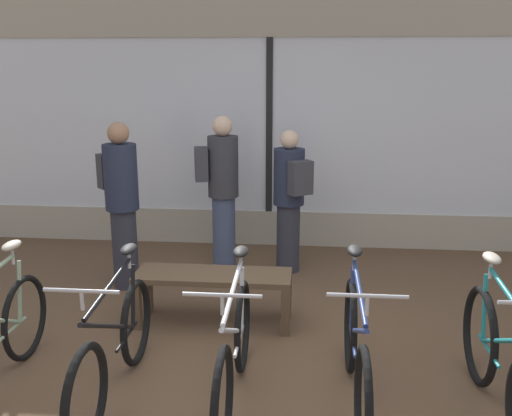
% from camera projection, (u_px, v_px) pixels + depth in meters
% --- Properties ---
extents(ground_plane, '(24.00, 24.00, 0.00)m').
position_uv_depth(ground_plane, '(238.00, 380.00, 4.27)').
color(ground_plane, brown).
extents(shop_back_wall, '(12.00, 0.08, 3.20)m').
position_uv_depth(shop_back_wall, '(269.00, 118.00, 7.05)').
color(shop_back_wall, '#B2A893').
rests_on(shop_back_wall, ground_plane).
extents(bicycle_center_left, '(0.46, 1.71, 1.02)m').
position_uv_depth(bicycle_center_left, '(115.00, 349.00, 3.96)').
color(bicycle_center_left, black).
rests_on(bicycle_center_left, ground_plane).
extents(bicycle_center, '(0.46, 1.74, 1.03)m').
position_uv_depth(bicycle_center, '(234.00, 354.00, 3.87)').
color(bicycle_center, black).
rests_on(bicycle_center, ground_plane).
extents(bicycle_center_right, '(0.46, 1.78, 1.04)m').
position_uv_depth(bicycle_center_right, '(356.00, 354.00, 3.85)').
color(bicycle_center_right, black).
rests_on(bicycle_center_right, ground_plane).
extents(bicycle_right, '(0.46, 1.74, 1.05)m').
position_uv_depth(bicycle_right, '(502.00, 366.00, 3.70)').
color(bicycle_right, black).
rests_on(bicycle_right, ground_plane).
extents(display_bench, '(1.40, 0.44, 0.48)m').
position_uv_depth(display_bench, '(213.00, 282.00, 5.11)').
color(display_bench, brown).
rests_on(display_bench, ground_plane).
extents(customer_near_rack, '(0.54, 0.54, 1.73)m').
position_uv_depth(customer_near_rack, '(121.00, 200.00, 5.84)').
color(customer_near_rack, '#2D2D38').
rests_on(customer_near_rack, ground_plane).
extents(customer_by_window, '(0.53, 0.41, 1.74)m').
position_uv_depth(customer_by_window, '(222.00, 188.00, 6.36)').
color(customer_by_window, '#424C6B').
rests_on(customer_by_window, ground_plane).
extents(customer_mid_floor, '(0.50, 0.56, 1.60)m').
position_uv_depth(customer_mid_floor, '(290.00, 197.00, 6.29)').
color(customer_mid_floor, '#2D2D38').
rests_on(customer_mid_floor, ground_plane).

